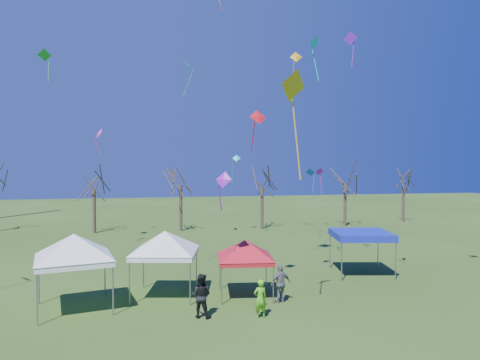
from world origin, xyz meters
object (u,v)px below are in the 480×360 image
object	(u,v)px
tent_red	(245,244)
person_green	(260,298)
tree_5	(404,173)
person_dark	(201,296)
tree_3	(262,171)
tree_4	(345,170)
tree_1	(94,174)
tree_2	(181,169)
tent_white_mid	(165,235)
tent_white_west	(74,239)
tent_blue	(361,235)
person_grey	(281,284)

from	to	relation	value
tent_red	person_green	size ratio (longest dim) A/B	2.24
tree_5	person_dark	size ratio (longest dim) A/B	3.90
person_dark	tent_red	bearing A→B (deg)	-110.04
tree_3	tree_4	size ratio (longest dim) A/B	1.00
person_dark	tree_1	bearing A→B (deg)	-48.18
tree_2	person_dark	bearing A→B (deg)	-91.89
tent_white_mid	tent_red	bearing A→B (deg)	-12.48
tree_4	tent_white_mid	xyz separation A→B (m)	(-19.98, -21.24, -2.96)
tree_2	tree_1	bearing A→B (deg)	178.15
tent_white_west	tent_white_mid	bearing A→B (deg)	16.18
tree_2	tent_blue	world-z (taller)	tree_2
tree_3	person_green	bearing A→B (deg)	-104.89
tree_4	tree_5	distance (m)	8.62
tree_3	tree_1	bearing A→B (deg)	177.94
tent_blue	person_green	xyz separation A→B (m)	(-7.85, -5.92, -1.56)
tent_red	person_dark	world-z (taller)	tent_red
tree_2	tree_3	distance (m)	8.41
tree_1	tree_4	distance (m)	26.13
tree_4	tent_red	distance (m)	27.52
person_grey	tree_1	bearing A→B (deg)	-78.05
tent_white_west	person_dark	world-z (taller)	tent_white_west
tree_2	tree_4	distance (m)	17.73
tree_1	tent_blue	world-z (taller)	tree_1
tree_4	person_green	size ratio (longest dim) A/B	4.72
person_grey	person_dark	world-z (taller)	person_dark
tent_white_west	tent_blue	distance (m)	16.29
tree_1	tent_white_west	world-z (taller)	tree_1
tree_5	tent_red	xyz separation A→B (m)	(-24.39, -24.18, -3.05)
tent_blue	tree_1	bearing A→B (deg)	132.04
tree_5	tent_white_west	bearing A→B (deg)	-142.98
tent_white_mid	person_dark	bearing A→B (deg)	-67.03
tree_5	tent_white_west	xyz separation A→B (m)	(-32.50, -24.50, -2.47)
tent_white_west	tent_red	world-z (taller)	tent_white_west
tree_2	tree_4	size ratio (longest dim) A/B	1.04
tree_2	tent_blue	bearing A→B (deg)	-64.07
tree_3	tent_white_mid	size ratio (longest dim) A/B	1.86
tent_blue	tree_3	bearing A→B (deg)	93.40
tent_white_mid	tent_blue	bearing A→B (deg)	9.51
tent_white_west	person_dark	distance (m)	6.42
tree_2	tree_4	world-z (taller)	tree_2
tree_5	tent_red	size ratio (longest dim) A/B	2.00
tree_2	person_grey	bearing A→B (deg)	-82.41
tent_white_west	person_dark	size ratio (longest dim) A/B	2.34
tree_2	tree_5	world-z (taller)	tree_2
tree_1	tree_2	size ratio (longest dim) A/B	0.92
tree_1	person_grey	world-z (taller)	tree_1
tree_1	tent_white_west	size ratio (longest dim) A/B	1.68
tree_3	person_dark	bearing A→B (deg)	-110.51
tree_3	tent_white_mid	distance (m)	23.99
tree_4	tent_white_west	size ratio (longest dim) A/B	1.76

